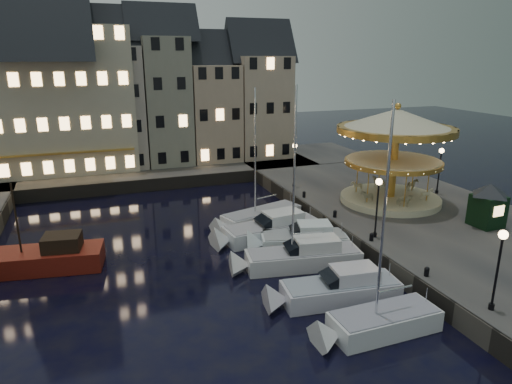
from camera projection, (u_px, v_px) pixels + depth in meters
name	position (u px, v px, depth m)	size (l,w,h in m)	color
ground	(284.00, 277.00, 28.62)	(160.00, 160.00, 0.00)	black
quay_east	(409.00, 212.00, 38.40)	(16.00, 56.00, 1.30)	#474442
quay_north	(120.00, 174.00, 51.07)	(44.00, 12.00, 1.30)	#474442
quaywall_e	(324.00, 224.00, 35.80)	(0.15, 44.00, 1.30)	#47423A
quaywall_n	(145.00, 186.00, 46.31)	(48.00, 0.15, 1.30)	#47423A
streetlamp_a	(499.00, 259.00, 21.71)	(0.44, 0.44, 4.17)	black
streetlamp_b	(378.00, 199.00, 30.72)	(0.44, 0.44, 4.17)	black
streetlamp_c	(294.00, 159.00, 42.89)	(0.44, 0.44, 4.17)	black
streetlamp_d	(440.00, 164.00, 40.71)	(0.44, 0.44, 4.17)	black
bollard_a	(427.00, 271.00, 25.81)	(0.30, 0.30, 0.57)	black
bollard_b	(372.00, 236.00, 30.76)	(0.30, 0.30, 0.57)	black
bollard_c	(335.00, 213.00, 35.27)	(0.30, 0.30, 0.57)	black
bollard_d	(304.00, 194.00, 40.23)	(0.30, 0.30, 0.57)	black
townhouse_nb	(54.00, 105.00, 48.73)	(6.16, 8.00, 13.80)	gray
townhouse_nc	(113.00, 98.00, 50.55)	(6.82, 8.00, 14.80)	#A89B91
townhouse_nd	(164.00, 93.00, 52.28)	(5.50, 8.00, 15.80)	gray
townhouse_ne	(211.00, 104.00, 54.48)	(6.16, 8.00, 12.80)	tan
townhouse_nf	(258.00, 98.00, 56.31)	(6.82, 8.00, 13.80)	tan
hotel_corner	(53.00, 91.00, 48.31)	(17.60, 9.00, 16.80)	beige
motorboat_a	(375.00, 324.00, 22.57)	(6.62, 2.25, 11.00)	silver
motorboat_b	(334.00, 291.00, 25.60)	(7.73, 2.98, 2.15)	silver
motorboat_c	(297.00, 258.00, 29.70)	(8.58, 3.40, 11.33)	silver
motorboat_d	(298.00, 241.00, 32.53)	(7.18, 4.01, 2.15)	silver
motorboat_e	(268.00, 230.00, 34.44)	(8.58, 3.35, 2.15)	silver
motorboat_f	(256.00, 218.00, 37.36)	(7.96, 4.16, 10.63)	silver
red_fishing_boat	(43.00, 259.00, 29.44)	(8.12, 3.84, 6.04)	maroon
carousel	(395.00, 138.00, 37.50)	(9.58, 9.58, 8.38)	beige
ticket_kiosk	(489.00, 198.00, 32.95)	(3.10, 3.10, 3.63)	black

